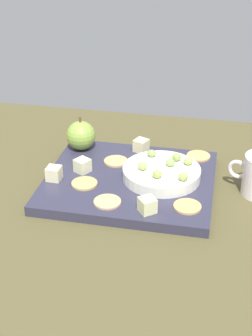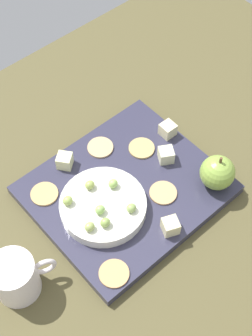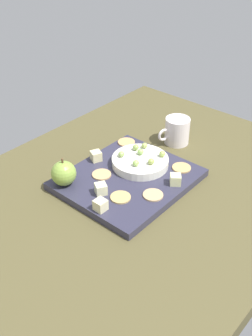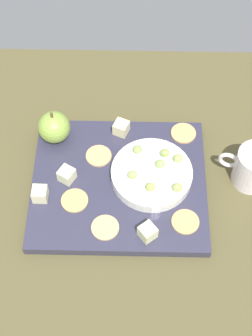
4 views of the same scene
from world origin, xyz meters
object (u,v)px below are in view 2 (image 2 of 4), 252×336
cracker_0 (142,148)px  grape_4 (113,184)px  cheese_cube_3 (65,161)px  grape_0 (90,227)px  apple_whole (217,173)px  serving_dish (103,206)px  cheese_cube_1 (166,155)px  cup (16,277)px  cracker_3 (44,194)px  grape_5 (131,208)px  cheese_cube_2 (168,130)px  grape_1 (100,210)px  cracker_2 (100,147)px  cracker_4 (114,273)px  grape_6 (89,185)px  grape_3 (69,202)px  cheese_cube_0 (170,226)px  platter (126,190)px  grape_2 (105,223)px

cracker_0 → grape_4: 11.78cm
cheese_cube_3 → grape_0: size_ratio=1.50×
apple_whole → serving_dish: bearing=-25.8°
cheese_cube_1 → cup: (35.19, 1.96, 0.70)cm
apple_whole → grape_0: (24.13, -6.77, -0.19)cm
apple_whole → cracker_3: size_ratio=1.27×
apple_whole → grape_5: 17.16cm
cheese_cube_2 → grape_1: grape_1 is taller
cracker_2 → cup: size_ratio=0.49×
serving_dish → grape_5: size_ratio=8.55×
cheese_cube_3 → cracker_2: (-7.57, 1.30, -1.16)cm
grape_4 → cracker_4: bearing=49.8°
grape_6 → cracker_0: bearing=-174.2°
cheese_cube_1 → grape_3: grape_3 is taller
cracker_3 → grape_4: grape_4 is taller
grape_0 → cracker_0: bearing=-157.5°
cheese_cube_3 → grape_6: bearing=86.7°
serving_dish → cracker_2: (-8.38, -10.93, -0.92)cm
cracker_2 → cup: (27.53, 12.30, 1.86)cm
cheese_cube_0 → grape_1: (7.58, -9.67, 1.71)cm
cheese_cube_0 → cheese_cube_3: size_ratio=1.00×
grape_0 → cracker_2: bearing=-134.8°
platter → cracker_2: 10.31cm
platter → grape_5: grape_5 is taller
grape_4 → grape_5: (0.87, 5.84, -0.06)cm
grape_3 → cracker_2: bearing=-150.4°
grape_1 → grape_4: (-5.14, -2.57, -0.00)cm
grape_5 → grape_2: bearing=-8.5°
cracker_0 → grape_0: 21.00cm
cheese_cube_3 → cracker_2: cheese_cube_3 is taller
cheese_cube_0 → grape_6: bearing=-69.0°
cheese_cube_0 → grape_2: size_ratio=1.50×
grape_4 → cup: (22.74, 2.79, -1.01)cm
cheese_cube_2 → grape_2: grape_2 is taller
cheese_cube_0 → grape_2: 11.26cm
cracker_3 → cheese_cube_1: bearing=158.1°
grape_2 → grape_6: bearing=-110.0°
cracker_2 → grape_4: (4.78, 9.50, 2.86)cm
apple_whole → grape_5: (16.46, -4.85, -0.21)cm
apple_whole → cheese_cube_2: size_ratio=2.37×
cup → cheese_cube_3: bearing=-145.7°
cheese_cube_0 → grape_3: size_ratio=1.50×
cracker_2 → grape_1: 15.89cm
cracker_0 → grape_0: size_ratio=2.80×
cheese_cube_3 → grape_5: size_ratio=1.50×
apple_whole → grape_4: size_ratio=3.56×
grape_2 → cracker_2: bearing=-126.7°
platter → grape_2: 10.59cm
cheese_cube_0 → grape_0: grape_0 is taller
platter → cheese_cube_1: 10.15cm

